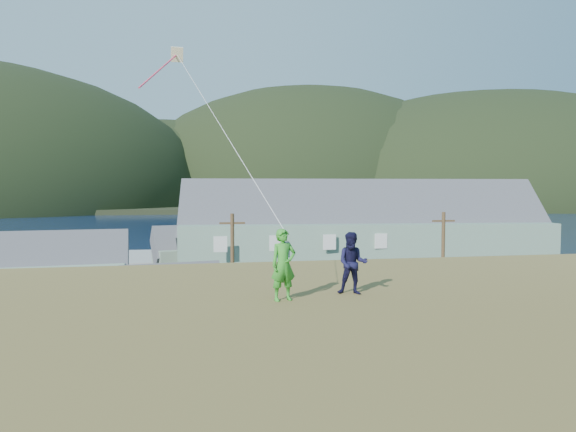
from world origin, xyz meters
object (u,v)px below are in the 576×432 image
Objects in this scene: shed_palegreen_near at (64,272)px; shed_palegreen_far at (200,252)px; lodge at (363,235)px; shed_white at (172,300)px; wharf at (172,258)px; kite_flyer_green at (283,265)px; kite_flyer_navy at (353,263)px.

shed_palegreen_near reaches higher than shed_palegreen_far.
lodge is 18.49m from shed_palegreen_far.
shed_palegreen_far is (2.17, 22.67, 0.51)m from shed_white.
wharf is 2.29× the size of shed_palegreen_far.
shed_palegreen_near is 6.53× the size of kite_flyer_green.
shed_palegreen_near reaches higher than shed_white.
kite_flyer_navy is at bearing -83.37° from wharf.
lodge reaches higher than shed_white.
wharf is at bearing 67.24° from shed_palegreen_near.
shed_white is 25.22m from kite_flyer_green.
lodge is 4.93× the size of shed_white.
shed_palegreen_far is at bearing -73.05° from wharf.
shed_palegreen_far is (3.64, -11.95, 2.21)m from wharf.
lodge is at bearing -37.92° from shed_palegreen_far.
lodge is 42.23m from kite_flyer_green.
kite_flyer_green reaches higher than shed_white.
wharf is 26.35m from shed_palegreen_near.
wharf is 28.60m from lodge.
lodge is 22.71× the size of kite_flyer_green.
shed_palegreen_near is at bearing -107.28° from wharf.
kite_flyer_navy is (1.80, 0.40, -0.07)m from kite_flyer_green.
lodge reaches higher than shed_palegreen_far.
kite_flyer_green is 1.85m from kite_flyer_navy.
kite_flyer_green reaches higher than shed_palegreen_far.
shed_palegreen_far reaches higher than shed_white.
kite_flyer_green is 1.09× the size of kite_flyer_navy.
kite_flyer_navy is at bearing -71.89° from shed_palegreen_near.
wharf is 34.69m from shed_white.
shed_palegreen_far is 46.94m from kite_flyer_navy.
lodge reaches higher than wharf.
shed_palegreen_far is at bearing 160.19° from lodge.
lodge is at bearing 27.49° from shed_white.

